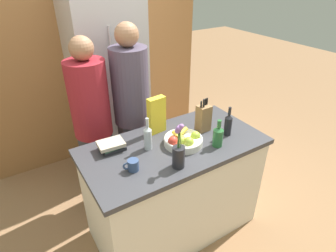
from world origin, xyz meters
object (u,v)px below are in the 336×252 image
(flower_vase, at_px, (179,152))
(bottle_vinegar, at_px, (148,137))
(refrigerator, at_px, (109,83))
(book_stack, at_px, (112,146))
(knife_block, at_px, (203,118))
(bottle_oil, at_px, (218,136))
(bottle_wine, at_px, (228,124))
(cereal_box, at_px, (157,115))
(coffee_mug, at_px, (133,165))
(fruit_bowl, at_px, (183,140))
(person_in_blue, at_px, (132,107))
(person_at_sink, at_px, (92,120))

(flower_vase, bearing_deg, bottle_vinegar, 103.33)
(refrigerator, bearing_deg, book_stack, -111.01)
(knife_block, height_order, book_stack, knife_block)
(bottle_oil, bearing_deg, bottle_wine, 24.49)
(flower_vase, relative_size, cereal_box, 1.11)
(refrigerator, height_order, bottle_oil, refrigerator)
(coffee_mug, height_order, book_stack, coffee_mug)
(fruit_bowl, bearing_deg, cereal_box, 105.12)
(knife_block, xyz_separation_m, cereal_box, (-0.34, 0.18, 0.04))
(book_stack, height_order, person_in_blue, person_in_blue)
(bottle_oil, relative_size, bottle_vinegar, 0.85)
(person_at_sink, bearing_deg, bottle_vinegar, -81.80)
(refrigerator, relative_size, book_stack, 9.84)
(knife_block, bearing_deg, coffee_mug, -167.08)
(flower_vase, relative_size, bottle_vinegar, 1.31)
(cereal_box, height_order, bottle_vinegar, cereal_box)
(person_in_blue, bearing_deg, bottle_wine, -51.17)
(knife_block, height_order, person_in_blue, person_in_blue)
(fruit_bowl, relative_size, bottle_vinegar, 1.15)
(fruit_bowl, relative_size, bottle_wine, 1.21)
(coffee_mug, height_order, bottle_wine, bottle_wine)
(book_stack, xyz_separation_m, bottle_vinegar, (0.24, -0.13, 0.07))
(fruit_bowl, bearing_deg, knife_block, 20.07)
(book_stack, relative_size, bottle_vinegar, 0.78)
(refrigerator, height_order, person_in_blue, refrigerator)
(cereal_box, bearing_deg, bottle_oil, -55.84)
(knife_block, bearing_deg, bottle_oil, -102.08)
(flower_vase, height_order, bottle_oil, flower_vase)
(cereal_box, xyz_separation_m, bottle_wine, (0.47, -0.35, -0.06))
(fruit_bowl, bearing_deg, person_in_blue, 99.17)
(book_stack, bearing_deg, fruit_bowl, -25.19)
(cereal_box, relative_size, book_stack, 1.52)
(fruit_bowl, relative_size, flower_vase, 0.88)
(flower_vase, bearing_deg, bottle_wine, 13.15)
(fruit_bowl, xyz_separation_m, knife_block, (0.27, 0.10, 0.08))
(fruit_bowl, xyz_separation_m, cereal_box, (-0.08, 0.28, 0.11))
(cereal_box, height_order, bottle_wine, cereal_box)
(refrigerator, height_order, bottle_wine, refrigerator)
(flower_vase, bearing_deg, knife_block, 33.65)
(refrigerator, xyz_separation_m, book_stack, (-0.42, -1.09, -0.05))
(flower_vase, height_order, bottle_vinegar, flower_vase)
(fruit_bowl, distance_m, bottle_wine, 0.40)
(refrigerator, height_order, flower_vase, refrigerator)
(book_stack, bearing_deg, knife_block, -10.06)
(knife_block, relative_size, bottle_vinegar, 1.12)
(bottle_oil, height_order, bottle_vinegar, bottle_vinegar)
(knife_block, relative_size, flower_vase, 0.85)
(coffee_mug, distance_m, bottle_wine, 0.86)
(bottle_oil, bearing_deg, flower_vase, -172.25)
(book_stack, distance_m, bottle_vinegar, 0.28)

